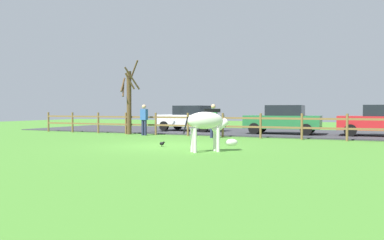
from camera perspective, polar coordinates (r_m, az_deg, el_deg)
ground_plane at (r=14.62m, az=-3.75°, el=-3.85°), size 60.00×60.00×0.00m
parking_asphalt at (r=23.22m, az=7.10°, el=-1.76°), size 28.00×7.40×0.05m
paddock_fence at (r=19.30m, az=1.95°, el=-0.47°), size 21.14×0.11×1.20m
bare_tree at (r=21.32m, az=-9.42°, el=3.12°), size 1.13×1.11×4.12m
zebra at (r=12.43m, az=2.36°, el=-0.54°), size 1.53×1.48×1.41m
crow_on_grass at (r=14.15m, az=-4.51°, el=-3.52°), size 0.21×0.10×0.20m
parked_car_red at (r=21.15m, az=26.48°, el=-0.03°), size 4.00×1.89×1.56m
parked_car_green at (r=21.25m, az=13.48°, el=0.10°), size 4.03×1.93×1.56m
parked_car_white at (r=23.49m, az=-0.24°, el=0.29°), size 4.09×2.07×1.56m
visitor_left_of_tree at (r=18.41m, az=3.21°, el=0.11°), size 0.37×0.23×1.64m
visitor_right_of_tree at (r=20.35m, az=-7.20°, el=0.25°), size 0.38×0.26×1.64m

